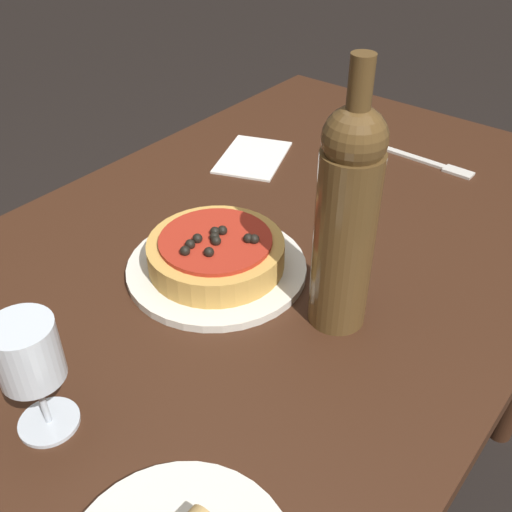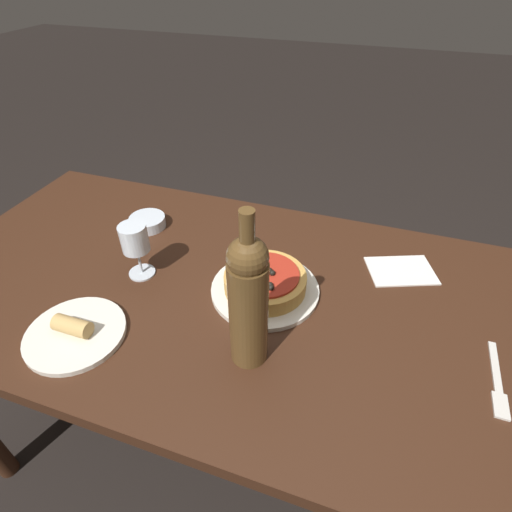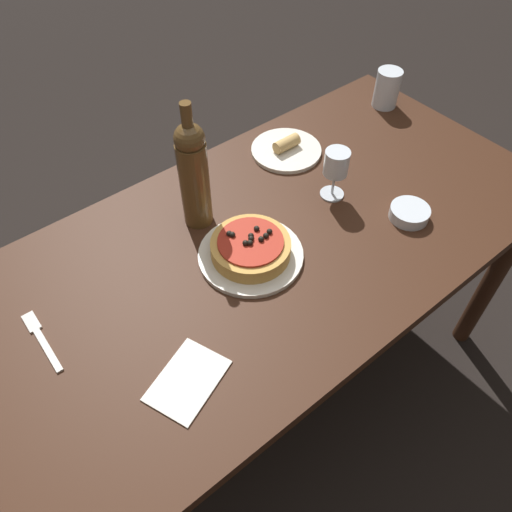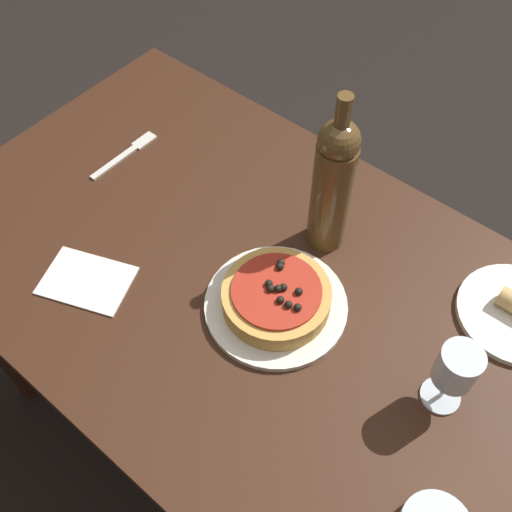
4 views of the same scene
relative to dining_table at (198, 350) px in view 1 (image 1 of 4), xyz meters
name	(u,v)px [view 1 (image 1 of 4)]	position (x,y,z in m)	size (l,w,h in m)	color
dining_table	(198,350)	(0.00, 0.00, 0.00)	(1.58, 0.78, 0.77)	#381E11
dinner_plate	(217,268)	(0.07, 0.02, 0.10)	(0.25, 0.25, 0.01)	silver
pizza	(216,252)	(0.07, 0.02, 0.13)	(0.19, 0.19, 0.06)	gold
wine_glass	(29,357)	(-0.24, -0.02, 0.19)	(0.07, 0.07, 0.14)	silver
wine_bottle	(346,218)	(0.09, -0.17, 0.25)	(0.07, 0.07, 0.34)	brown
fork	(433,164)	(0.56, -0.08, 0.10)	(0.03, 0.18, 0.00)	beige
paper_napkin	(253,157)	(0.37, 0.20, 0.10)	(0.19, 0.16, 0.00)	silver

